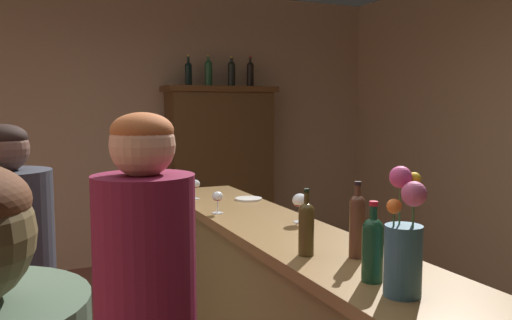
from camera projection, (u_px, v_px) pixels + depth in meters
The scene contains 16 objects.
wall_back at pixel (115, 127), 5.36m from camera, with size 5.95×0.12×2.85m, color tan.
display_cabinet at pixel (220, 171), 5.53m from camera, with size 1.17×0.45×1.84m.
wine_bottle_chardonnay at pixel (306, 226), 2.14m from camera, with size 0.07×0.07×0.28m.
wine_bottle_syrah at pixel (373, 246), 1.82m from camera, with size 0.08×0.08×0.29m.
wine_bottle_merlot at pixel (357, 223), 2.11m from camera, with size 0.06×0.06×0.31m.
wine_glass_front at pixel (218, 198), 3.00m from camera, with size 0.06×0.06×0.13m.
wine_glass_mid at pixel (186, 179), 3.74m from camera, with size 0.07×0.07×0.14m.
wine_glass_rear at pixel (300, 202), 2.76m from camera, with size 0.08×0.08×0.16m.
wine_glass_spare at pixel (195, 185), 3.48m from camera, with size 0.07×0.07×0.13m.
flower_arrangement at pixel (404, 244), 1.67m from camera, with size 0.12×0.14×0.42m.
cheese_plate at pixel (249, 199), 3.45m from camera, with size 0.18×0.18×0.01m, color white.
display_bottle_left at pixel (188, 73), 5.29m from camera, with size 0.07×0.07×0.31m.
display_bottle_midleft at pixel (208, 72), 5.38m from camera, with size 0.08×0.08×0.32m.
display_bottle_center at pixel (232, 73), 5.48m from camera, with size 0.08×0.08×0.31m.
display_bottle_midright at pixel (250, 73), 5.56m from camera, with size 0.07×0.07×0.33m.
patron_by_cabinet at pixel (11, 312), 1.95m from camera, with size 0.33×0.33×1.57m.
Camera 1 is at (-0.83, -2.16, 1.63)m, focal length 36.59 mm.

